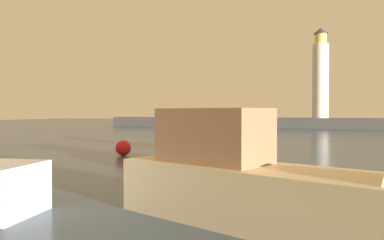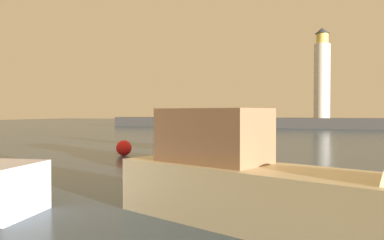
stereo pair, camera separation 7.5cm
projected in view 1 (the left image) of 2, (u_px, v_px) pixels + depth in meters
ground_plane at (286, 143)px, 35.63m from camera, size 220.00×220.00×0.00m
breakwater at (308, 123)px, 67.69m from camera, size 75.81×4.04×1.81m
lighthouse at (320, 75)px, 66.83m from camera, size 2.70×2.70×15.54m
motorboat_0 at (208, 142)px, 27.12m from camera, size 5.72×5.23×2.93m
motorboat_2 at (201, 157)px, 18.19m from camera, size 6.31×7.54×2.90m
motorboat_3 at (281, 188)px, 9.25m from camera, size 9.14×5.20×3.21m
mooring_buoy at (123, 148)px, 25.12m from camera, size 1.00×1.00×1.00m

